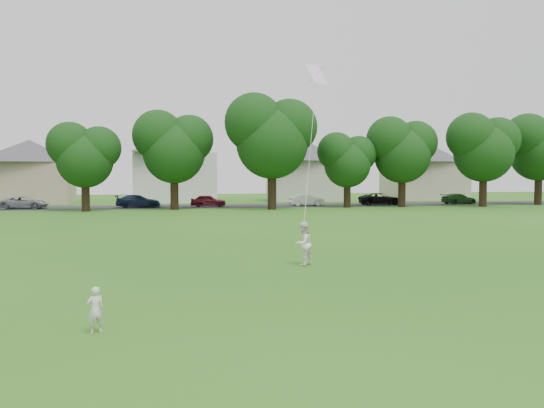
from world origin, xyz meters
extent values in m
plane|color=#255C15|center=(0.00, 0.00, 0.00)|extent=(160.00, 160.00, 0.00)
cube|color=#2D2D30|center=(0.00, 42.00, 0.01)|extent=(90.00, 7.00, 0.01)
imported|color=silver|center=(-2.70, -1.18, 0.46)|extent=(0.39, 0.34, 0.91)
imported|color=white|center=(3.27, 5.59, 0.74)|extent=(0.91, 0.89, 1.48)
plane|color=white|center=(4.63, 8.66, 7.08)|extent=(1.12, 0.97, 0.83)
cylinder|color=white|center=(3.95, 7.12, 4.07)|extent=(0.01, 0.01, 6.89)
cylinder|color=black|center=(-7.94, 36.22, 1.49)|extent=(0.70, 0.70, 2.99)
cylinder|color=black|center=(-0.37, 37.17, 1.75)|extent=(0.74, 0.74, 3.50)
cylinder|color=black|center=(8.36, 35.58, 2.05)|extent=(0.79, 0.79, 4.10)
cylinder|color=black|center=(16.18, 37.20, 1.42)|extent=(0.68, 0.68, 2.83)
cylinder|color=black|center=(21.82, 37.04, 1.73)|extent=(0.74, 0.74, 3.46)
cylinder|color=black|center=(29.94, 35.77, 1.81)|extent=(0.75, 0.75, 3.62)
cylinder|color=black|center=(37.84, 37.80, 1.88)|extent=(0.76, 0.76, 3.75)
imported|color=gray|center=(-13.99, 41.00, 0.58)|extent=(4.27, 2.27, 1.14)
imported|color=#141F3F|center=(-3.76, 41.00, 0.63)|extent=(4.34, 1.95, 1.24)
imported|color=#5A121B|center=(3.01, 41.00, 0.61)|extent=(3.64, 1.79, 1.19)
imported|color=silver|center=(13.13, 41.00, 0.60)|extent=(3.58, 1.25, 1.18)
imported|color=black|center=(21.27, 41.00, 0.64)|extent=(4.64, 2.37, 1.26)
imported|color=#1A4416|center=(30.47, 41.00, 0.57)|extent=(4.00, 1.88, 1.13)
cube|color=#C1A991|center=(-16.00, 52.00, 2.30)|extent=(8.83, 6.69, 4.60)
pyramid|color=#49474B|center=(-16.00, 52.00, 7.13)|extent=(12.74, 12.74, 2.53)
cube|color=white|center=(0.00, 52.00, 2.86)|extent=(9.32, 7.11, 5.73)
pyramid|color=#49474B|center=(0.00, 52.00, 8.88)|extent=(13.44, 13.44, 3.15)
cube|color=beige|center=(16.00, 52.00, 2.45)|extent=(8.65, 6.37, 4.90)
pyramid|color=#49474B|center=(16.00, 52.00, 7.59)|extent=(12.47, 12.47, 2.69)
cube|color=beige|center=(32.00, 52.00, 2.44)|extent=(9.40, 7.07, 4.87)
pyramid|color=#49474B|center=(32.00, 52.00, 7.55)|extent=(13.55, 13.55, 2.68)
camera|label=1|loc=(-1.39, -11.77, 3.04)|focal=35.00mm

